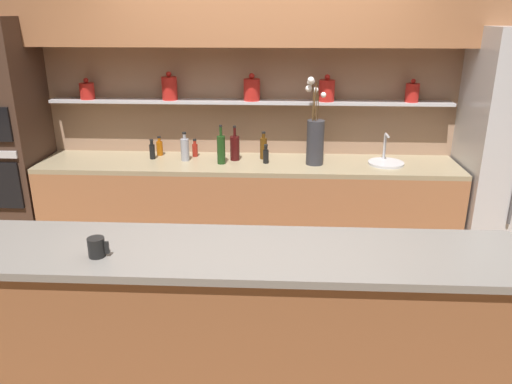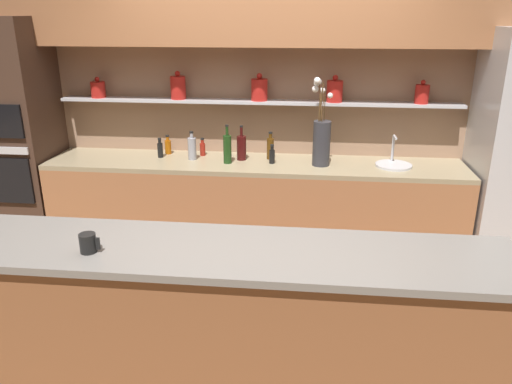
# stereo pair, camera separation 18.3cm
# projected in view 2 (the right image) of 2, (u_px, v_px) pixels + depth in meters

# --- Properties ---
(ground_plane) EXTENTS (12.00, 12.00, 0.00)m
(ground_plane) POSITION_uv_depth(u_px,v_px,m) (248.00, 339.00, 3.48)
(ground_plane) COLOR olive
(back_wall_unit) EXTENTS (5.20, 0.44, 2.60)m
(back_wall_unit) POSITION_uv_depth(u_px,v_px,m) (268.00, 84.00, 4.38)
(back_wall_unit) COLOR #937056
(back_wall_unit) RESTS_ON ground_plane
(back_counter_unit) EXTENTS (3.62, 0.62, 0.92)m
(back_counter_unit) POSITION_uv_depth(u_px,v_px,m) (254.00, 211.00, 4.49)
(back_counter_unit) COLOR #99603D
(back_counter_unit) RESTS_ON ground_plane
(island_counter) EXTENTS (2.90, 0.61, 1.02)m
(island_counter) POSITION_uv_depth(u_px,v_px,m) (233.00, 333.00, 2.70)
(island_counter) COLOR brown
(island_counter) RESTS_ON ground_plane
(oven_tower) EXTENTS (0.67, 0.64, 2.12)m
(oven_tower) POSITION_uv_depth(u_px,v_px,m) (16.00, 140.00, 4.50)
(oven_tower) COLOR #3D281E
(oven_tower) RESTS_ON ground_plane
(flower_vase) EXTENTS (0.17, 0.15, 0.74)m
(flower_vase) POSITION_uv_depth(u_px,v_px,m) (321.00, 138.00, 4.17)
(flower_vase) COLOR #2D2D33
(flower_vase) RESTS_ON back_counter_unit
(sink_fixture) EXTENTS (0.30, 0.30, 0.25)m
(sink_fixture) POSITION_uv_depth(u_px,v_px,m) (394.00, 164.00, 4.21)
(sink_fixture) COLOR #B7B7BC
(sink_fixture) RESTS_ON back_counter_unit
(bottle_spirit_0) EXTENTS (0.06, 0.06, 0.24)m
(bottle_spirit_0) POSITION_uv_depth(u_px,v_px,m) (270.00, 148.00, 4.39)
(bottle_spirit_0) COLOR #4C2D0C
(bottle_spirit_0) RESTS_ON back_counter_unit
(bottle_wine_1) EXTENTS (0.08, 0.08, 0.31)m
(bottle_wine_1) POSITION_uv_depth(u_px,v_px,m) (242.00, 147.00, 4.37)
(bottle_wine_1) COLOR #380C0C
(bottle_wine_1) RESTS_ON back_counter_unit
(bottle_sauce_2) EXTENTS (0.05, 0.05, 0.17)m
(bottle_sauce_2) POSITION_uv_depth(u_px,v_px,m) (272.00, 156.00, 4.28)
(bottle_sauce_2) COLOR black
(bottle_sauce_2) RESTS_ON back_counter_unit
(bottle_sauce_3) EXTENTS (0.05, 0.05, 0.16)m
(bottle_sauce_3) POSITION_uv_depth(u_px,v_px,m) (203.00, 148.00, 4.51)
(bottle_sauce_3) COLOR maroon
(bottle_sauce_3) RESTS_ON back_counter_unit
(bottle_sauce_4) EXTENTS (0.05, 0.05, 0.18)m
(bottle_sauce_4) POSITION_uv_depth(u_px,v_px,m) (160.00, 149.00, 4.45)
(bottle_sauce_4) COLOR black
(bottle_sauce_4) RESTS_ON back_counter_unit
(bottle_sauce_5) EXTENTS (0.06, 0.06, 0.17)m
(bottle_sauce_5) POSITION_uv_depth(u_px,v_px,m) (168.00, 146.00, 4.56)
(bottle_sauce_5) COLOR #9E4C0A
(bottle_sauce_5) RESTS_ON back_counter_unit
(bottle_wine_6) EXTENTS (0.07, 0.07, 0.34)m
(bottle_wine_6) POSITION_uv_depth(u_px,v_px,m) (227.00, 149.00, 4.26)
(bottle_wine_6) COLOR #193814
(bottle_wine_6) RESTS_ON back_counter_unit
(bottle_spirit_7) EXTENTS (0.07, 0.07, 0.25)m
(bottle_spirit_7) POSITION_uv_depth(u_px,v_px,m) (192.00, 148.00, 4.38)
(bottle_spirit_7) COLOR gray
(bottle_spirit_7) RESTS_ON back_counter_unit
(coffee_mug) EXTENTS (0.10, 0.08, 0.10)m
(coffee_mug) POSITION_uv_depth(u_px,v_px,m) (88.00, 243.00, 2.48)
(coffee_mug) COLOR black
(coffee_mug) RESTS_ON island_counter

